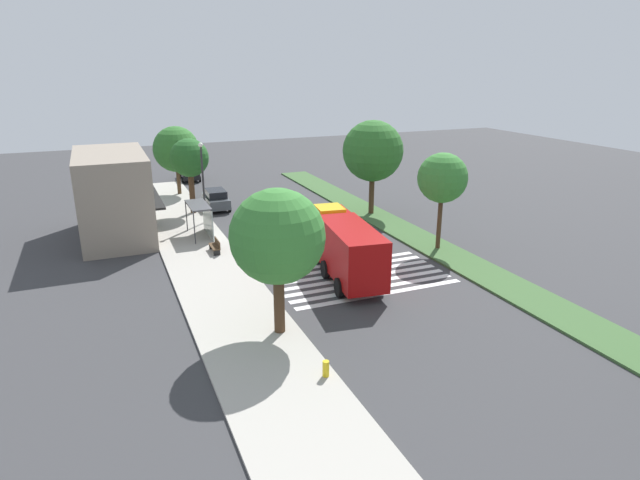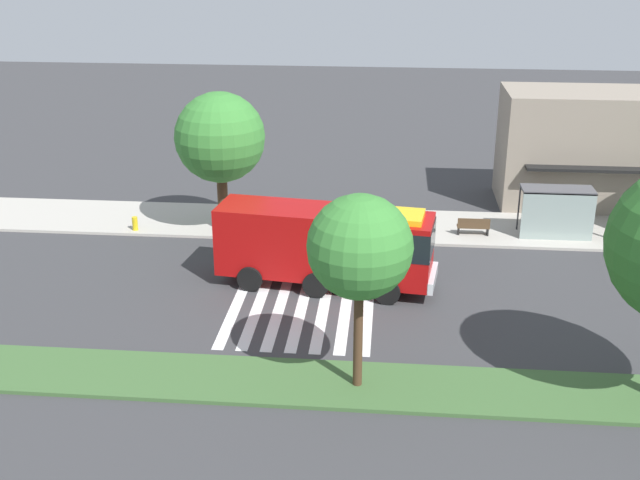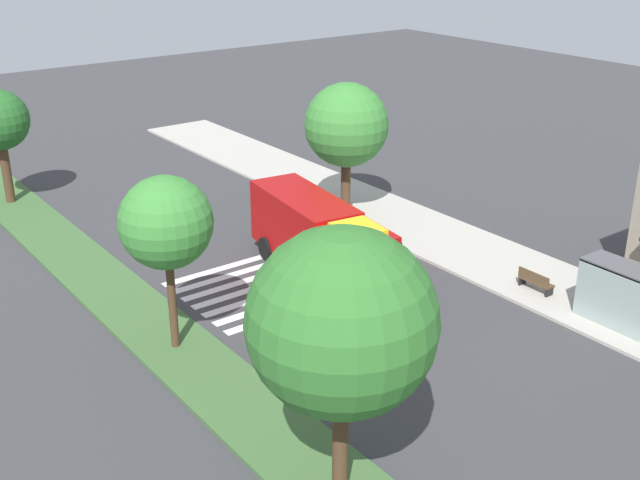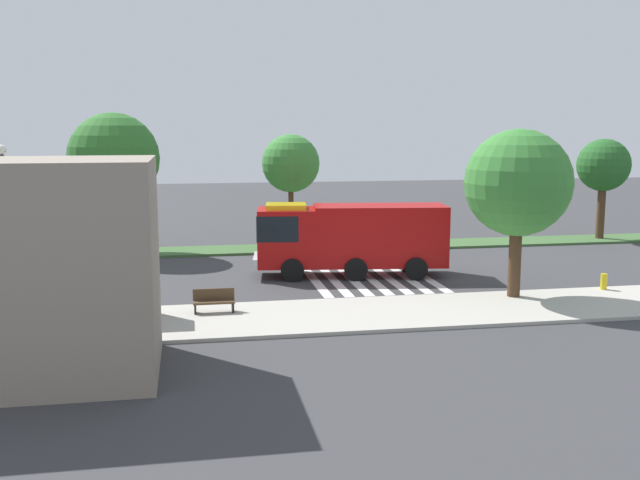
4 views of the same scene
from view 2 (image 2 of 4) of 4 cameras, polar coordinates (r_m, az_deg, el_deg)
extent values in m
plane|color=#38383A|center=(33.75, 2.98, -3.93)|extent=(120.00, 120.00, 0.00)
cube|color=#ADA89E|center=(41.39, 3.49, 1.06)|extent=(60.00, 4.95, 0.14)
cube|color=#3D6033|center=(27.26, 2.30, -10.39)|extent=(60.00, 3.00, 0.14)
cube|color=silver|center=(34.28, -5.55, -3.58)|extent=(0.45, 10.51, 0.01)
cube|color=silver|center=(34.13, -4.06, -3.64)|extent=(0.45, 10.51, 0.01)
cube|color=silver|center=(34.00, -2.56, -3.71)|extent=(0.45, 10.51, 0.01)
cube|color=silver|center=(33.90, -1.05, -3.77)|extent=(0.45, 10.51, 0.01)
cube|color=silver|center=(33.82, 0.47, -3.83)|extent=(0.45, 10.51, 0.01)
cube|color=silver|center=(33.77, 2.00, -3.89)|extent=(0.45, 10.51, 0.01)
cube|color=silver|center=(33.73, 3.53, -3.94)|extent=(0.45, 10.51, 0.01)
cube|color=#A50C0C|center=(33.30, 5.68, -0.72)|extent=(3.03, 2.76, 2.78)
cube|color=#A50C0C|center=(34.07, -1.95, 0.02)|extent=(6.65, 3.23, 2.93)
cube|color=black|center=(33.06, 6.42, 0.11)|extent=(2.27, 2.69, 1.22)
cube|color=silver|center=(33.63, 8.10, -2.73)|extent=(0.55, 2.44, 0.50)
cube|color=yellow|center=(32.77, 5.78, 1.72)|extent=(2.12, 1.93, 0.24)
cylinder|color=black|center=(34.98, 5.41, -2.07)|extent=(1.13, 0.44, 1.10)
cylinder|color=black|center=(32.78, 4.84, -3.72)|extent=(1.13, 0.44, 1.10)
cylinder|color=black|center=(36.10, -3.89, -1.25)|extent=(1.13, 0.44, 1.10)
cylinder|color=black|center=(33.98, -5.04, -2.79)|extent=(1.13, 0.44, 1.10)
cylinder|color=black|center=(35.44, 0.58, -1.65)|extent=(1.13, 0.44, 1.10)
cylinder|color=black|center=(33.27, -0.31, -3.25)|extent=(1.13, 0.44, 1.10)
cube|color=#4C4C51|center=(40.71, 16.72, 3.50)|extent=(3.50, 1.40, 0.12)
cube|color=#8C9E99|center=(40.47, 16.71, 1.60)|extent=(3.50, 0.08, 2.40)
cylinder|color=#333338|center=(41.38, 14.08, 2.30)|extent=(0.08, 0.08, 2.40)
cylinder|color=#333338|center=(42.05, 18.66, 2.11)|extent=(0.08, 0.08, 2.40)
cube|color=#4C3823|center=(40.50, 10.94, 0.96)|extent=(1.60, 0.50, 0.08)
cube|color=#4C3823|center=(40.20, 10.99, 1.20)|extent=(1.60, 0.06, 0.45)
cube|color=black|center=(40.51, 9.90, 0.70)|extent=(0.08, 0.45, 0.37)
cube|color=black|center=(40.66, 11.93, 0.63)|extent=(0.08, 0.45, 0.37)
cube|color=gray|center=(46.47, 18.89, 6.23)|extent=(9.79, 4.90, 6.34)
cube|color=black|center=(43.89, 19.63, 4.78)|extent=(7.83, 0.80, 0.16)
cylinder|color=#47301E|center=(40.30, -6.99, 2.93)|extent=(0.53, 0.53, 3.26)
sphere|color=#387F33|center=(39.41, -7.20, 7.33)|extent=(4.45, 4.45, 4.45)
cylinder|color=#47301E|center=(26.27, 2.76, -6.75)|extent=(0.31, 0.31, 3.80)
sphere|color=#387F33|center=(24.96, 2.88, -0.49)|extent=(3.39, 3.39, 3.39)
cylinder|color=gold|center=(41.42, -13.14, 1.16)|extent=(0.28, 0.28, 0.70)
camera|label=1|loc=(54.10, -30.67, 16.52)|focal=30.21mm
camera|label=3|loc=(26.04, 69.93, 9.61)|focal=44.20mm
camera|label=4|loc=(65.92, 10.01, 14.84)|focal=40.68mm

